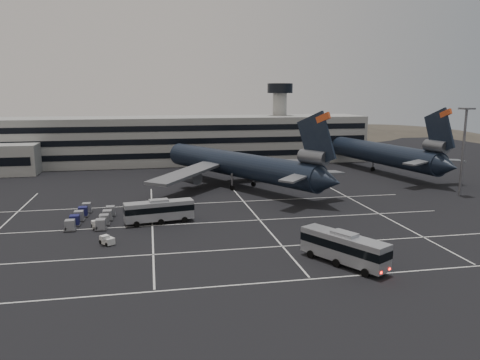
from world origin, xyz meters
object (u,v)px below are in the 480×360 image
object	(u,v)px
trijet_main	(239,165)
bus_far	(159,210)
bus_near	(344,247)
tug_a	(97,225)
uld_cluster	(91,217)

from	to	relation	value
trijet_main	bus_far	xyz separation A→B (m)	(-18.49, -26.41, -3.05)
bus_near	bus_far	bearing A→B (deg)	103.74
tug_a	uld_cluster	size ratio (longest dim) A/B	0.19
bus_far	trijet_main	bearing A→B (deg)	-44.75
tug_a	bus_far	bearing A→B (deg)	-9.40
trijet_main	uld_cluster	size ratio (longest dim) A/B	3.77
trijet_main	bus_far	bearing A→B (deg)	-154.58
trijet_main	uld_cluster	world-z (taller)	trijet_main
bus_near	uld_cluster	distance (m)	43.04
bus_near	bus_far	distance (m)	32.65
trijet_main	uld_cluster	bearing A→B (deg)	-171.39
bus_near	tug_a	xyz separation A→B (m)	(-32.25, 22.22, -1.68)
bus_far	tug_a	distance (m)	10.07
bus_near	uld_cluster	world-z (taller)	bus_near
bus_far	uld_cluster	bearing A→B (deg)	65.53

